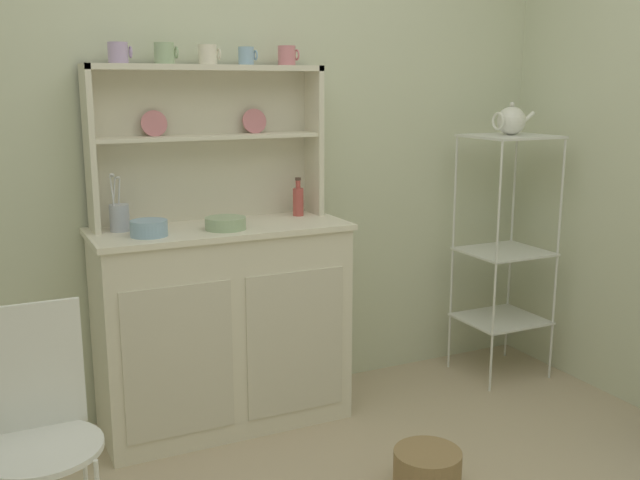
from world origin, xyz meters
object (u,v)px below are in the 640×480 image
object	(u,v)px
hutch_cabinet	(223,324)
utensil_jar	(119,217)
hutch_shelf_unit	(206,131)
bakers_rack	(505,235)
wire_chair	(36,420)
porcelain_teapot	(511,121)
jam_bottle	(298,200)
bowl_mixing_large	(149,228)
floor_basket	(427,472)
cup_lilac_0	(118,53)

from	to	relation	value
hutch_cabinet	utensil_jar	world-z (taller)	utensil_jar
hutch_shelf_unit	bakers_rack	bearing A→B (deg)	-9.36
bakers_rack	wire_chair	xyz separation A→B (m)	(-2.29, -0.68, -0.22)
porcelain_teapot	jam_bottle	bearing A→B (deg)	171.22
utensil_jar	bakers_rack	bearing A→B (deg)	-4.79
jam_bottle	hutch_cabinet	bearing A→B (deg)	-167.85
hutch_cabinet	wire_chair	bearing A→B (deg)	-137.22
bowl_mixing_large	jam_bottle	distance (m)	0.74
bakers_rack	floor_basket	bearing A→B (deg)	-140.84
wire_chair	bowl_mixing_large	distance (m)	0.95
bowl_mixing_large	floor_basket	bearing A→B (deg)	-45.19
wire_chair	bakers_rack	bearing A→B (deg)	12.34
floor_basket	bowl_mixing_large	world-z (taller)	bowl_mixing_large
hutch_cabinet	bowl_mixing_large	bearing A→B (deg)	-166.96
jam_bottle	bakers_rack	bearing A→B (deg)	-8.77
utensil_jar	porcelain_teapot	bearing A→B (deg)	-4.80
bowl_mixing_large	jam_bottle	xyz separation A→B (m)	(0.72, 0.16, 0.04)
bakers_rack	hutch_shelf_unit	bearing A→B (deg)	170.64
hutch_cabinet	porcelain_teapot	bearing A→B (deg)	-3.06
bowl_mixing_large	utensil_jar	xyz separation A→B (m)	(-0.08, 0.15, 0.03)
bowl_mixing_large	jam_bottle	size ratio (longest dim) A/B	0.84
bakers_rack	utensil_jar	bearing A→B (deg)	175.21
wire_chair	floor_basket	distance (m)	1.38
floor_basket	cup_lilac_0	size ratio (longest dim) A/B	2.71
hutch_shelf_unit	jam_bottle	bearing A→B (deg)	-10.92
wire_chair	floor_basket	world-z (taller)	wire_chair
floor_basket	cup_lilac_0	bearing A→B (deg)	130.11
cup_lilac_0	utensil_jar	distance (m)	0.65
hutch_cabinet	utensil_jar	size ratio (longest dim) A/B	4.53
bowl_mixing_large	porcelain_teapot	distance (m)	1.82
hutch_cabinet	jam_bottle	distance (m)	0.65
hutch_cabinet	hutch_shelf_unit	size ratio (longest dim) A/B	1.07
porcelain_teapot	bowl_mixing_large	bearing A→B (deg)	179.84
hutch_shelf_unit	cup_lilac_0	xyz separation A→B (m)	(-0.36, -0.04, 0.32)
hutch_shelf_unit	utensil_jar	size ratio (longest dim) A/B	4.23
floor_basket	porcelain_teapot	size ratio (longest dim) A/B	1.10
hutch_shelf_unit	bowl_mixing_large	world-z (taller)	hutch_shelf_unit
porcelain_teapot	bakers_rack	bearing A→B (deg)	-0.00
wire_chair	cup_lilac_0	world-z (taller)	cup_lilac_0
bakers_rack	cup_lilac_0	size ratio (longest dim) A/B	13.33
hutch_shelf_unit	wire_chair	distance (m)	1.46
bowl_mixing_large	hutch_cabinet	bearing A→B (deg)	13.04
hutch_shelf_unit	cup_lilac_0	size ratio (longest dim) A/B	10.92
bakers_rack	bowl_mixing_large	bearing A→B (deg)	179.84
floor_basket	hutch_shelf_unit	bearing A→B (deg)	114.90
bakers_rack	hutch_cabinet	bearing A→B (deg)	176.95
cup_lilac_0	utensil_jar	world-z (taller)	cup_lilac_0
cup_lilac_0	wire_chair	bearing A→B (deg)	-117.70
wire_chair	porcelain_teapot	bearing A→B (deg)	12.35
cup_lilac_0	jam_bottle	world-z (taller)	cup_lilac_0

